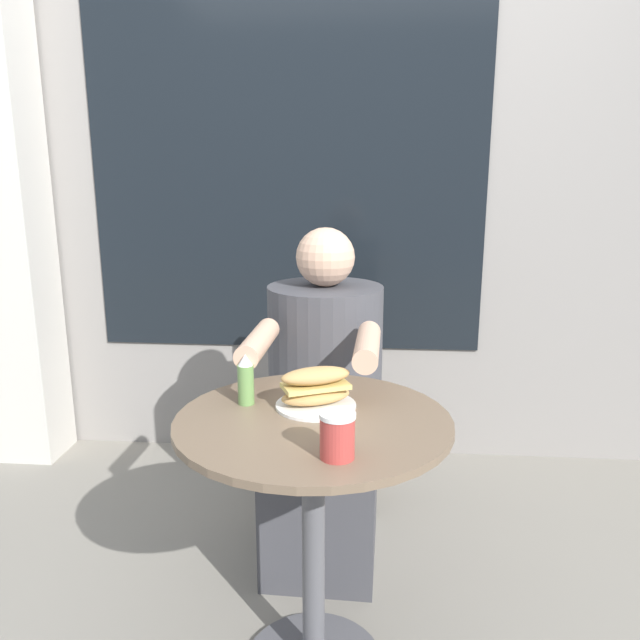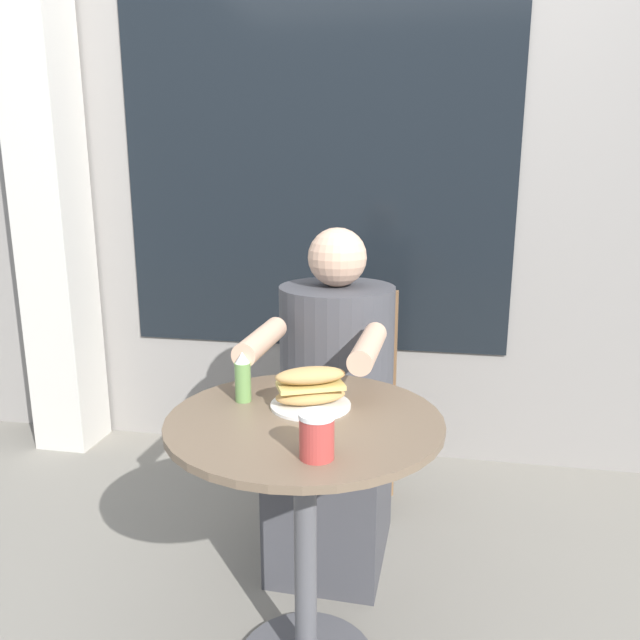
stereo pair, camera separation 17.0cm
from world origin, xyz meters
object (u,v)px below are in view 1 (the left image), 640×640
at_px(cafe_table, 313,490).
at_px(drink_cup, 337,435).
at_px(diner_chair, 332,379).
at_px(condiment_bottle, 246,380).
at_px(sandwich_on_plate, 317,390).
at_px(seated_diner, 324,422).

height_order(cafe_table, drink_cup, drink_cup).
height_order(diner_chair, condiment_bottle, diner_chair).
relative_size(sandwich_on_plate, drink_cup, 2.06).
bearing_deg(condiment_bottle, seated_diner, 70.18).
xyz_separation_m(cafe_table, sandwich_on_plate, (0.00, 0.07, 0.24)).
bearing_deg(diner_chair, seated_diner, 91.09).
distance_m(seated_diner, drink_cup, 0.82).
bearing_deg(diner_chair, condiment_bottle, 79.88).
xyz_separation_m(seated_diner, drink_cup, (0.09, -0.76, 0.29)).
distance_m(cafe_table, condiment_bottle, 0.33).
height_order(seated_diner, sandwich_on_plate, seated_diner).
xyz_separation_m(cafe_table, diner_chair, (-0.01, 0.90, -0.01)).
bearing_deg(seated_diner, condiment_bottle, 71.94).
xyz_separation_m(diner_chair, sandwich_on_plate, (0.02, -0.83, 0.26)).
xyz_separation_m(diner_chair, seated_diner, (-0.00, -0.35, -0.03)).
xyz_separation_m(seated_diner, condiment_bottle, (-0.17, -0.47, 0.31)).
xyz_separation_m(sandwich_on_plate, condiment_bottle, (-0.19, 0.01, 0.02)).
distance_m(diner_chair, sandwich_on_plate, 0.87).
bearing_deg(cafe_table, drink_cup, -71.30).
distance_m(cafe_table, drink_cup, 0.33).
bearing_deg(seated_diner, drink_cup, 98.30).
xyz_separation_m(cafe_table, drink_cup, (0.07, -0.21, 0.25)).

